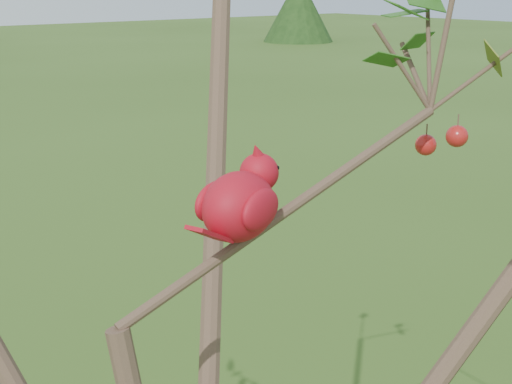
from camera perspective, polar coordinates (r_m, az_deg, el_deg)
crabapple_tree at (r=0.90m, az=-3.69°, el=-2.71°), size 2.35×2.05×2.95m
cardinal at (r=1.07m, az=-1.18°, el=-0.78°), size 0.22×0.14×0.15m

